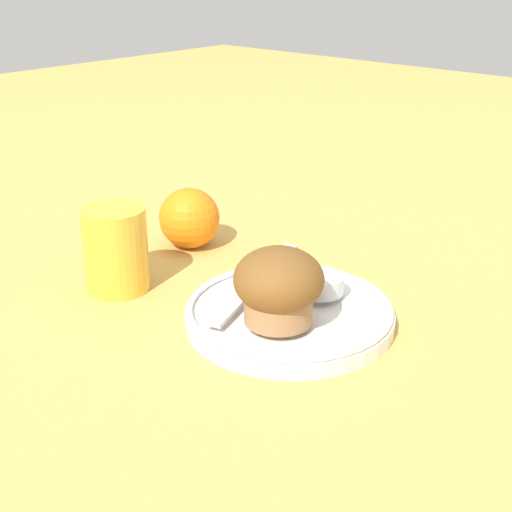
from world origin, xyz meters
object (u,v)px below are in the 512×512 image
butter_knife (257,281)px  orange_fruit (189,218)px  muffin (279,286)px  juice_glass (116,249)px

butter_knife → orange_fruit: (0.05, 0.15, 0.01)m
muffin → orange_fruit: 0.24m
muffin → butter_knife: 0.09m
muffin → orange_fruit: (0.10, 0.22, -0.02)m
muffin → orange_fruit: muffin is taller
butter_knife → juice_glass: bearing=101.6°
butter_knife → orange_fruit: 0.16m
muffin → butter_knife: bearing=55.4°
butter_knife → juice_glass: size_ratio=2.20×
butter_knife → orange_fruit: orange_fruit is taller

